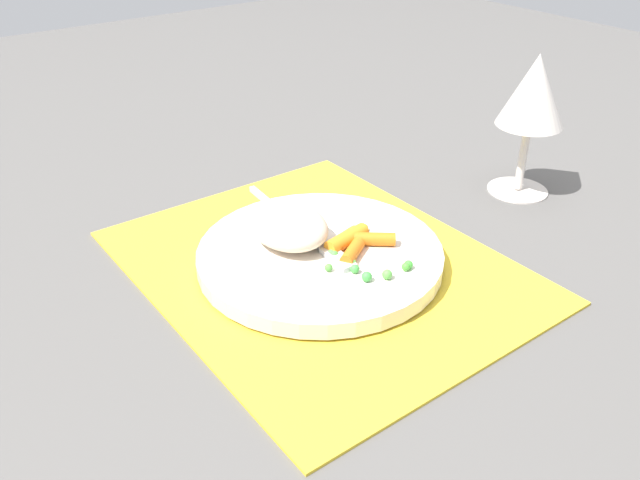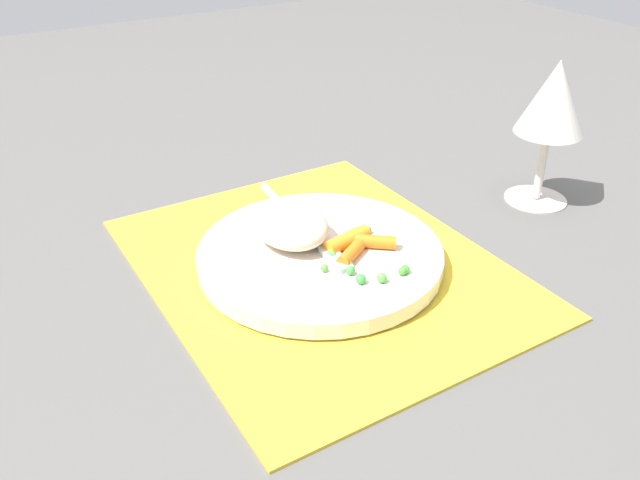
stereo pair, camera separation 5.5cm
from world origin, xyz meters
name	(u,v)px [view 2 (the right image)]	position (x,y,z in m)	size (l,w,h in m)	color
ground_plane	(320,267)	(0.00, 0.00, 0.00)	(2.40, 2.40, 0.00)	#565451
placemat	(320,265)	(0.00, 0.00, 0.00)	(0.41, 0.33, 0.01)	gold
plate	(320,255)	(0.00, 0.00, 0.01)	(0.25, 0.25, 0.02)	silver
rice_mound	(290,224)	(-0.03, -0.02, 0.04)	(0.09, 0.07, 0.04)	beige
carrot_portion	(354,243)	(0.02, 0.03, 0.03)	(0.05, 0.07, 0.02)	orange
pea_scatter	(363,264)	(0.05, 0.02, 0.03)	(0.09, 0.08, 0.01)	green
fork	(308,233)	(-0.03, 0.00, 0.03)	(0.20, 0.03, 0.01)	silver
wine_glass	(553,102)	(0.01, 0.30, 0.12)	(0.08, 0.08, 0.17)	silver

